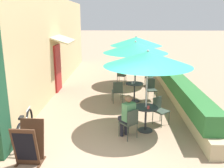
{
  "coord_description": "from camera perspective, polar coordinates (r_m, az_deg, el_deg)",
  "views": [
    {
      "loc": [
        0.38,
        -4.83,
        3.3
      ],
      "look_at": [
        0.15,
        3.7,
        1.0
      ],
      "focal_mm": 40.0,
      "sensor_mm": 36.0,
      "label": 1
    }
  ],
  "objects": [
    {
      "name": "cafe_chair_far_right",
      "position": [
        12.49,
        2.14,
        2.18
      ],
      "size": [
        0.49,
        0.49,
        0.87
      ],
      "rotation": [
        0.0,
        0.0,
        12.31
      ],
      "color": "#384238",
      "rests_on": "ground_plane"
    },
    {
      "name": "cafe_chair_mid_right",
      "position": [
        9.81,
        1.26,
        -1.42
      ],
      "size": [
        0.45,
        0.45,
        0.87
      ],
      "rotation": [
        0.0,
        0.0,
        6.43
      ],
      "color": "#384238",
      "rests_on": "ground_plane"
    },
    {
      "name": "coffee_cup_far",
      "position": [
        12.25,
        4.92,
        3.23
      ],
      "size": [
        0.07,
        0.07,
        0.09
      ],
      "color": "white",
      "rests_on": "patio_table_far"
    },
    {
      "name": "menu_board",
      "position": [
        6.2,
        -18.46,
        -12.76
      ],
      "size": [
        0.61,
        0.66,
        0.98
      ],
      "rotation": [
        0.0,
        0.0,
        -0.05
      ],
      "color": "#422819",
      "rests_on": "ground_plane"
    },
    {
      "name": "coffee_cup_near",
      "position": [
        7.23,
        8.32,
        -5.33
      ],
      "size": [
        0.07,
        0.07,
        0.09
      ],
      "color": "#B73D3D",
      "rests_on": "patio_table_near"
    },
    {
      "name": "patio_table_far",
      "position": [
        12.42,
        5.35,
        2.08
      ],
      "size": [
        0.71,
        0.71,
        0.75
      ],
      "color": "#28282D",
      "rests_on": "ground_plane"
    },
    {
      "name": "cafe_chair_near_left",
      "position": [
        6.97,
        4.15,
        -8.48
      ],
      "size": [
        0.56,
        0.56,
        0.87
      ],
      "rotation": [
        0.0,
        0.0,
        6.98
      ],
      "color": "#384238",
      "rests_on": "ground_plane"
    },
    {
      "name": "patio_umbrella_near",
      "position": [
        7.03,
        8.18,
        5.73
      ],
      "size": [
        2.5,
        2.5,
        2.43
      ],
      "color": "#B7B7BC",
      "rests_on": "ground_plane"
    },
    {
      "name": "patio_umbrella_far",
      "position": [
        12.16,
        5.54,
        9.69
      ],
      "size": [
        2.5,
        2.5,
        2.43
      ],
      "color": "#B7B7BC",
      "rests_on": "ground_plane"
    },
    {
      "name": "patio_table_near",
      "position": [
        7.48,
        7.71,
        -6.87
      ],
      "size": [
        0.71,
        0.71,
        0.75
      ],
      "color": "#28282D",
      "rests_on": "ground_plane"
    },
    {
      "name": "cafe_facade_wall",
      "position": [
        12.05,
        -12.64,
        8.94
      ],
      "size": [
        0.98,
        13.87,
        4.2
      ],
      "color": "#D6B784",
      "rests_on": "ground_plane"
    },
    {
      "name": "coffee_cup_mid",
      "position": [
        9.82,
        4.67,
        0.26
      ],
      "size": [
        0.07,
        0.07,
        0.09
      ],
      "color": "white",
      "rests_on": "patio_table_mid"
    },
    {
      "name": "seated_patron_near_left",
      "position": [
        6.98,
        3.55,
        -6.92
      ],
      "size": [
        0.5,
        0.51,
        1.25
      ],
      "rotation": [
        0.0,
        0.0,
        6.98
      ],
      "color": "#23232D",
      "rests_on": "ground_plane"
    },
    {
      "name": "patio_table_mid",
      "position": [
        10.0,
        5.15,
        -1.12
      ],
      "size": [
        0.71,
        0.71,
        0.75
      ],
      "color": "#28282D",
      "rests_on": "ground_plane"
    },
    {
      "name": "cafe_chair_mid_left",
      "position": [
        10.23,
        8.88,
        -0.9
      ],
      "size": [
        0.45,
        0.45,
        0.87
      ],
      "rotation": [
        0.0,
        0.0,
        3.29
      ],
      "color": "#384238",
      "rests_on": "ground_plane"
    },
    {
      "name": "bicycle_leaning",
      "position": [
        7.4,
        -19.25,
        -9.24
      ],
      "size": [
        0.26,
        1.71,
        0.77
      ],
      "rotation": [
        0.0,
        0.0,
        0.12
      ],
      "color": "black",
      "rests_on": "ground_plane"
    },
    {
      "name": "cafe_chair_near_right",
      "position": [
        8.01,
        10.79,
        -5.53
      ],
      "size": [
        0.56,
        0.56,
        0.87
      ],
      "rotation": [
        0.0,
        0.0,
        10.12
      ],
      "color": "#384238",
      "rests_on": "ground_plane"
    },
    {
      "name": "patio_umbrella_mid",
      "position": [
        9.67,
        5.38,
        8.33
      ],
      "size": [
        2.5,
        2.5,
        2.43
      ],
      "color": "#B7B7BC",
      "rests_on": "ground_plane"
    },
    {
      "name": "cafe_chair_far_left",
      "position": [
        12.39,
        8.58,
        1.91
      ],
      "size": [
        0.49,
        0.49,
        0.87
      ],
      "rotation": [
        0.0,
        0.0,
        9.17
      ],
      "color": "#384238",
      "rests_on": "ground_plane"
    },
    {
      "name": "planter_hedge",
      "position": [
        12.22,
        12.7,
        1.62
      ],
      "size": [
        0.6,
        12.87,
        1.01
      ],
      "color": "tan",
      "rests_on": "ground_plane"
    }
  ]
}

